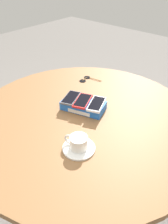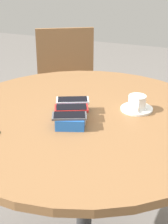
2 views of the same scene
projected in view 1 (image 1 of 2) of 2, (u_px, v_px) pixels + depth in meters
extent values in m
plane|color=slate|center=(84.00, 204.00, 1.53)|extent=(8.00, 8.00, 0.00)
cylinder|color=#2D2D2D|center=(84.00, 203.00, 1.52)|extent=(0.45, 0.45, 0.02)
cylinder|color=#2D2D2D|center=(84.00, 168.00, 1.30)|extent=(0.07, 0.07, 0.73)
cylinder|color=brown|center=(84.00, 118.00, 1.08)|extent=(1.13, 1.13, 0.03)
cube|color=blue|center=(83.00, 105.00, 1.10)|extent=(0.24, 0.17, 0.04)
cube|color=white|center=(79.00, 113.00, 1.06)|extent=(0.11, 0.04, 0.02)
cube|color=#515156|center=(71.00, 98.00, 1.11)|extent=(0.11, 0.14, 0.01)
cube|color=black|center=(71.00, 97.00, 1.11)|extent=(0.09, 0.13, 0.00)
cube|color=red|center=(83.00, 101.00, 1.08)|extent=(0.11, 0.14, 0.01)
cube|color=black|center=(83.00, 100.00, 1.08)|extent=(0.10, 0.13, 0.00)
cube|color=silver|center=(97.00, 104.00, 1.06)|extent=(0.11, 0.15, 0.01)
cube|color=black|center=(97.00, 103.00, 1.06)|extent=(0.10, 0.13, 0.00)
cylinder|color=white|center=(79.00, 148.00, 0.88)|extent=(0.13, 0.13, 0.01)
cylinder|color=white|center=(79.00, 142.00, 0.86)|extent=(0.07, 0.07, 0.05)
cylinder|color=tan|center=(79.00, 138.00, 0.85)|extent=(0.06, 0.06, 0.00)
torus|color=white|center=(70.00, 140.00, 0.88)|extent=(0.05, 0.02, 0.05)
cylinder|color=black|center=(83.00, 81.00, 1.35)|extent=(0.04, 0.04, 0.00)
cylinder|color=black|center=(87.00, 77.00, 1.39)|extent=(0.04, 0.04, 0.00)
cylinder|color=olive|center=(85.00, 79.00, 1.37)|extent=(0.01, 0.05, 0.00)
cylinder|color=olive|center=(95.00, 79.00, 1.37)|extent=(0.08, 0.02, 0.00)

